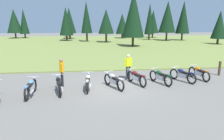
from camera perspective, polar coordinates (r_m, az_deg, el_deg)
The scene contains 14 objects.
ground_plane at distance 11.90m, azimuth 0.32°, elevation -4.87°, with size 140.00×140.00×0.00m, color slate.
grass_moorland at distance 37.53m, azimuth -4.40°, elevation 7.43°, with size 80.00×44.00×0.10m, color olive.
forest_treeline at distance 44.45m, azimuth -0.64°, elevation 13.86°, with size 43.18×25.77×8.44m.
motorcycle_sky_blue at distance 11.26m, azimuth -21.85°, elevation -4.54°, with size 0.62×2.10×0.88m.
motorcycle_black at distance 11.26m, azimuth -14.71°, elevation -4.03°, with size 0.73×2.07×0.88m.
motorcycle_cream at distance 11.53m, azimuth -6.76°, elevation -3.28°, with size 0.62×2.10×0.88m.
motorcycle_silver at distance 11.68m, azimuth 0.45°, elevation -2.97°, with size 1.04×1.94×0.88m.
motorcycle_maroon at distance 12.47m, azimuth 6.80°, elevation -2.03°, with size 0.90×2.01×0.88m.
motorcycle_british_green at distance 12.87m, azimuth 13.37°, elevation -1.83°, with size 0.92×2.00×0.88m.
motorcycle_navy at distance 13.73m, azimuth 19.13°, elevation -1.27°, with size 1.03×1.95×0.88m.
motorcycle_orange at distance 14.70m, azimuth 23.15°, elevation -0.70°, with size 0.68×2.09×0.88m.
rider_in_hivis_vest at distance 12.25m, azimuth -13.93°, elevation -0.14°, with size 0.29×0.54×1.67m.
rider_checking_bike at distance 13.46m, azimuth 4.59°, elevation 1.36°, with size 0.54×0.30×1.67m.
trail_marker_post at distance 16.37m, azimuth 27.94°, elevation 0.40°, with size 0.12×0.12×1.02m, color #47331E.
Camera 1 is at (-1.34, -11.25, 3.65)m, focal length 32.59 mm.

